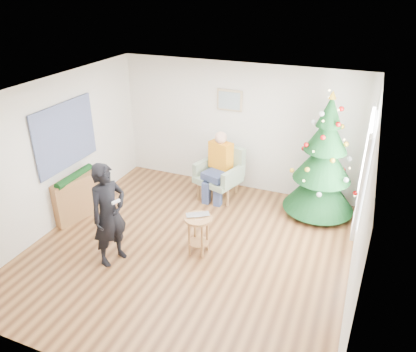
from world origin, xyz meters
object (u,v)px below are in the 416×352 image
at_px(armchair, 220,179).
at_px(standing_man, 109,215).
at_px(console, 78,197).
at_px(christmas_tree, 323,162).
at_px(stool, 198,235).

height_order(armchair, standing_man, standing_man).
height_order(armchair, console, armchair).
distance_m(christmas_tree, armchair, 2.06).
bearing_deg(standing_man, stool, -41.59).
height_order(christmas_tree, armchair, christmas_tree).
bearing_deg(stool, standing_man, -150.10).
bearing_deg(stool, armchair, 100.45).
xyz_separation_m(stool, armchair, (-0.35, 1.91, 0.05)).
xyz_separation_m(standing_man, console, (-1.34, 0.87, -0.43)).
bearing_deg(stool, console, 175.46).
relative_size(christmas_tree, standing_man, 1.42).
bearing_deg(console, armchair, 54.59).
bearing_deg(standing_man, christmas_tree, -27.65).
distance_m(christmas_tree, stool, 2.64).
distance_m(armchair, console, 2.75).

